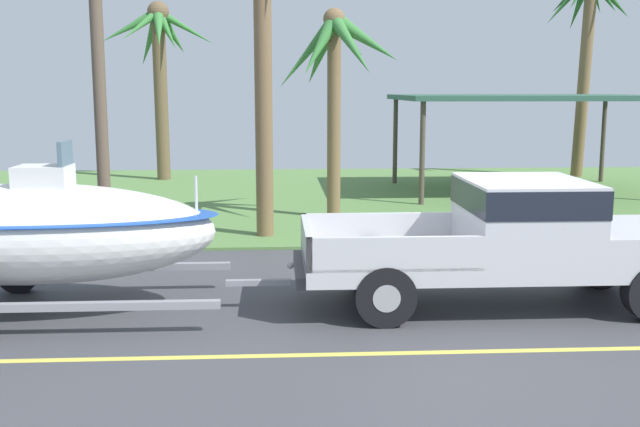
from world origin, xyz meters
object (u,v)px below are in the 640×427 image
palm_tree_near_left (159,50)px  utility_pole (97,27)px  pickup_truck_towing (521,235)px  palm_tree_mid (336,62)px  boat_on_trailer (26,233)px  carport_awning (525,99)px  palm_tree_near_right (588,23)px

palm_tree_near_left → utility_pole: 10.60m
pickup_truck_towing → palm_tree_near_left: 16.84m
pickup_truck_towing → palm_tree_mid: (-2.05, 7.16, 2.62)m
pickup_truck_towing → boat_on_trailer: boat_on_trailer is taller
carport_awning → utility_pole: (-10.42, -6.98, 1.44)m
pickup_truck_towing → utility_pole: bearing=147.3°
carport_awning → utility_pole: 12.63m
palm_tree_mid → palm_tree_near_left: bearing=123.5°
palm_tree_near_right → utility_pole: bearing=-142.2°
boat_on_trailer → pickup_truck_towing: bearing=-0.0°
pickup_truck_towing → palm_tree_near_left: size_ratio=0.98×
carport_awning → palm_tree_near_left: palm_tree_near_left is taller
boat_on_trailer → utility_pole: (0.09, 4.31, 3.05)m
boat_on_trailer → carport_awning: (10.52, 11.29, 1.60)m
carport_awning → utility_pole: bearing=-146.2°
pickup_truck_towing → carport_awning: size_ratio=0.78×
pickup_truck_towing → utility_pole: (-6.71, 4.31, 3.16)m
boat_on_trailer → palm_tree_mid: size_ratio=1.32×
palm_tree_near_right → palm_tree_near_left: bearing=179.9°
carport_awning → palm_tree_near_left: bearing=161.6°
pickup_truck_towing → palm_tree_near_right: size_ratio=0.81×
carport_awning → palm_tree_mid: size_ratio=1.50×
palm_tree_near_left → palm_tree_near_right: palm_tree_near_right is taller
utility_pole → palm_tree_near_left: bearing=92.4°
boat_on_trailer → palm_tree_near_left: bearing=91.4°
palm_tree_near_left → boat_on_trailer: bearing=-88.6°
pickup_truck_towing → carport_awning: bearing=71.8°
carport_awning → palm_tree_near_right: 5.38m
boat_on_trailer → palm_tree_near_right: bearing=47.3°
pickup_truck_towing → palm_tree_near_right: palm_tree_near_right is taller
pickup_truck_towing → palm_tree_mid: palm_tree_mid is taller
boat_on_trailer → palm_tree_near_right: (13.71, 14.86, 4.04)m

